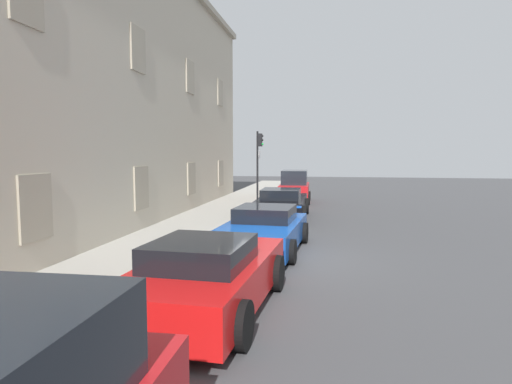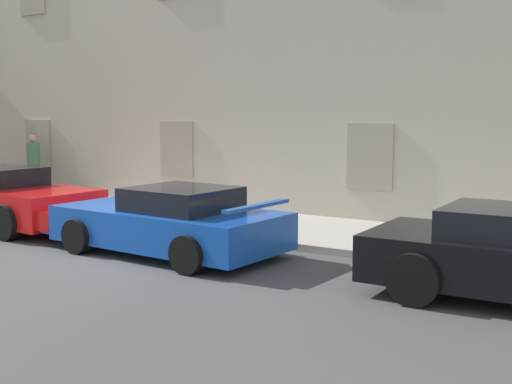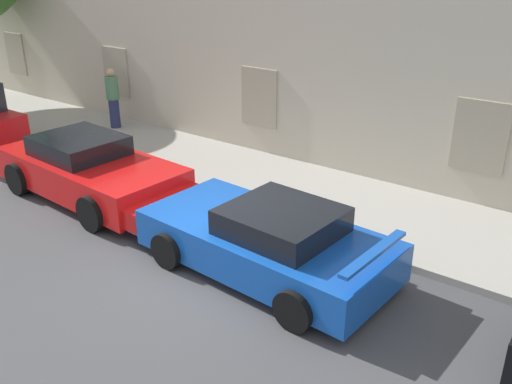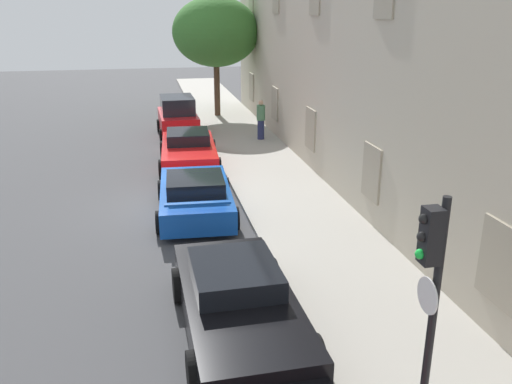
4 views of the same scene
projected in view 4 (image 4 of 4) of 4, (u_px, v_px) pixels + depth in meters
name	position (u px, v px, depth m)	size (l,w,h in m)	color
ground_plane	(175.00, 206.00, 16.61)	(80.00, 80.00, 0.00)	#444447
sidewalk	(287.00, 196.00, 17.27)	(60.00, 3.22, 0.14)	#A8A399
building_facade	(399.00, 27.00, 16.22)	(34.79, 4.06, 10.51)	#BCB29E
sportscar_red_lead	(189.00, 153.00, 20.25)	(5.04, 2.41, 1.34)	red
sportscar_yellow_flank	(195.00, 194.00, 15.97)	(4.86, 2.44, 1.25)	#144CB2
sportscar_white_middle	(240.00, 310.00, 9.78)	(5.14, 2.28, 1.29)	black
hatchback_distant	(178.00, 118.00, 25.35)	(3.68, 1.94, 1.87)	red
tree_near_kerb	(216.00, 32.00, 28.33)	(4.58, 4.58, 6.26)	#473323
traffic_light	(429.00, 296.00, 6.15)	(0.44, 0.36, 3.77)	black
pedestrian_admiring	(261.00, 119.00, 24.13)	(0.54, 0.54, 1.77)	navy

